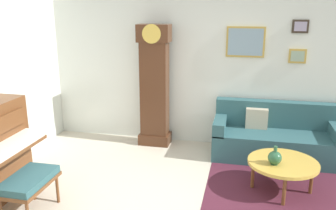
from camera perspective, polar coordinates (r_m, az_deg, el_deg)
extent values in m
cube|color=silver|center=(5.97, 4.90, 6.94)|extent=(5.30, 0.10, 2.80)
cube|color=#B28E3D|center=(5.89, 20.09, 7.40)|extent=(0.26, 0.03, 0.22)
cube|color=gray|center=(5.87, 20.11, 7.38)|extent=(0.20, 0.01, 0.16)
cube|color=#B28E3D|center=(5.81, 12.34, 9.88)|extent=(0.60, 0.03, 0.48)
cube|color=#7A93A3|center=(5.80, 12.34, 9.86)|extent=(0.54, 0.01, 0.42)
cube|color=#33281E|center=(5.85, 20.51, 11.76)|extent=(0.24, 0.03, 0.20)
cube|color=#998EA8|center=(5.83, 20.53, 11.75)|extent=(0.18, 0.01, 0.14)
cube|color=#4C1E2D|center=(4.98, 18.74, -12.74)|extent=(2.10, 1.50, 0.01)
cube|color=brown|center=(4.40, -25.08, -7.52)|extent=(0.28, 1.38, 0.04)
cube|color=white|center=(4.38, -25.17, -6.80)|extent=(0.26, 1.32, 0.08)
cube|color=brown|center=(4.34, -21.44, -11.79)|extent=(0.42, 0.70, 0.04)
cube|color=#2D565B|center=(4.32, -21.52, -11.08)|extent=(0.40, 0.68, 0.08)
cylinder|color=brown|center=(4.58, -17.37, -12.75)|extent=(0.04, 0.04, 0.36)
cylinder|color=brown|center=(4.73, -20.82, -12.09)|extent=(0.04, 0.04, 0.36)
cube|color=#4C2B19|center=(6.16, -2.09, -5.36)|extent=(0.52, 0.34, 0.18)
cube|color=#4C2B19|center=(5.92, -2.17, 1.88)|extent=(0.44, 0.28, 1.78)
cube|color=#4C2B19|center=(5.77, -2.27, 11.47)|extent=(0.52, 0.32, 0.28)
cylinder|color=gold|center=(5.62, -2.68, 11.36)|extent=(0.30, 0.02, 0.30)
cylinder|color=gold|center=(5.86, -2.30, 2.33)|extent=(0.03, 0.03, 0.70)
cube|color=#2D565B|center=(5.79, 16.82, -6.20)|extent=(1.90, 0.80, 0.42)
cube|color=#2D565B|center=(5.94, 16.94, -1.46)|extent=(1.90, 0.20, 0.44)
cube|color=#2D565B|center=(5.68, 8.38, -2.99)|extent=(0.18, 0.80, 0.20)
cube|color=#B7AD93|center=(5.78, 14.06, -2.13)|extent=(0.34, 0.12, 0.32)
cylinder|color=gold|center=(4.77, 18.00, -8.84)|extent=(0.88, 0.88, 0.04)
torus|color=brown|center=(4.77, 18.00, -8.84)|extent=(0.88, 0.88, 0.04)
cylinder|color=brown|center=(5.18, 17.47, -9.26)|extent=(0.04, 0.04, 0.37)
cylinder|color=brown|center=(4.91, 22.06, -11.16)|extent=(0.04, 0.04, 0.37)
cylinder|color=brown|center=(4.54, 18.18, -13.04)|extent=(0.04, 0.04, 0.37)
cylinder|color=brown|center=(4.83, 13.48, -10.83)|extent=(0.04, 0.04, 0.37)
cylinder|color=#234C33|center=(4.65, 16.71, -9.03)|extent=(0.09, 0.09, 0.01)
sphere|color=#285638|center=(4.62, 16.78, -8.14)|extent=(0.17, 0.17, 0.17)
cylinder|color=#285638|center=(4.57, 16.90, -6.82)|extent=(0.04, 0.04, 0.08)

